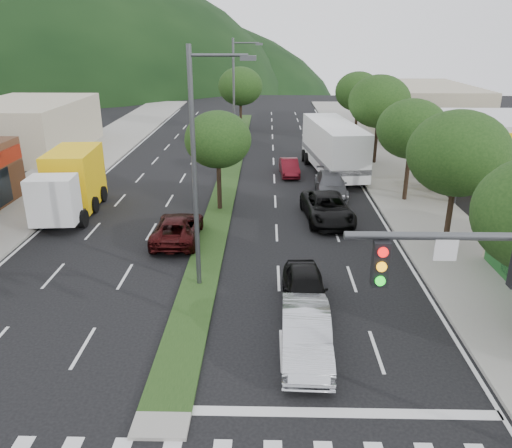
{
  "coord_description": "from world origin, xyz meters",
  "views": [
    {
      "loc": [
        2.93,
        -11.46,
        10.36
      ],
      "look_at": [
        2.43,
        10.98,
        1.76
      ],
      "focal_mm": 35.0,
      "sensor_mm": 36.0,
      "label": 1
    }
  ],
  "objects_px": {
    "tree_r_b": "(458,153)",
    "streetlight_mid": "(236,92)",
    "tree_med_near": "(218,140)",
    "motorhome": "(333,147)",
    "car_queue_c": "(289,167)",
    "car_queue_b": "(331,185)",
    "tree_r_c": "(412,129)",
    "tree_r_e": "(358,92)",
    "car_queue_d": "(327,208)",
    "tree_med_far": "(240,86)",
    "sedan_silver": "(306,334)",
    "car_queue_a": "(305,288)",
    "streetlight_near": "(199,161)",
    "tree_r_d": "(379,102)",
    "suv_maroon": "(178,228)",
    "box_truck": "(71,184)"
  },
  "relations": [
    {
      "from": "car_queue_d",
      "to": "motorhome",
      "type": "relative_size",
      "value": 0.52
    },
    {
      "from": "car_queue_b",
      "to": "tree_r_c",
      "type": "bearing_deg",
      "value": -12.46
    },
    {
      "from": "tree_r_b",
      "to": "car_queue_b",
      "type": "distance_m",
      "value": 11.23
    },
    {
      "from": "tree_r_e",
      "to": "car_queue_a",
      "type": "xyz_separation_m",
      "value": [
        -7.49,
        -33.52,
        -4.17
      ]
    },
    {
      "from": "tree_r_d",
      "to": "tree_med_far",
      "type": "distance_m",
      "value": 18.44
    },
    {
      "from": "tree_r_b",
      "to": "streetlight_near",
      "type": "bearing_deg",
      "value": -161.27
    },
    {
      "from": "tree_r_e",
      "to": "motorhome",
      "type": "bearing_deg",
      "value": -106.73
    },
    {
      "from": "streetlight_near",
      "to": "car_queue_d",
      "type": "xyz_separation_m",
      "value": [
        6.28,
        8.25,
        -4.81
      ]
    },
    {
      "from": "tree_r_b",
      "to": "streetlight_mid",
      "type": "distance_m",
      "value": 24.09
    },
    {
      "from": "tree_med_near",
      "to": "tree_med_far",
      "type": "bearing_deg",
      "value": 90.0
    },
    {
      "from": "car_queue_b",
      "to": "tree_r_d",
      "type": "bearing_deg",
      "value": 64.05
    },
    {
      "from": "tree_r_c",
      "to": "motorhome",
      "type": "xyz_separation_m",
      "value": [
        -3.92,
        6.96,
        -2.65
      ]
    },
    {
      "from": "sedan_silver",
      "to": "car_queue_d",
      "type": "bearing_deg",
      "value": 82.13
    },
    {
      "from": "box_truck",
      "to": "car_queue_b",
      "type": "bearing_deg",
      "value": -171.49
    },
    {
      "from": "streetlight_near",
      "to": "motorhome",
      "type": "relative_size",
      "value": 0.95
    },
    {
      "from": "car_queue_a",
      "to": "car_queue_c",
      "type": "bearing_deg",
      "value": 87.87
    },
    {
      "from": "car_queue_c",
      "to": "sedan_silver",
      "type": "bearing_deg",
      "value": -94.48
    },
    {
      "from": "tree_r_c",
      "to": "car_queue_a",
      "type": "height_order",
      "value": "tree_r_c"
    },
    {
      "from": "tree_r_c",
      "to": "car_queue_c",
      "type": "height_order",
      "value": "tree_r_c"
    },
    {
      "from": "tree_med_near",
      "to": "motorhome",
      "type": "height_order",
      "value": "tree_med_near"
    },
    {
      "from": "car_queue_c",
      "to": "box_truck",
      "type": "height_order",
      "value": "box_truck"
    },
    {
      "from": "box_truck",
      "to": "motorhome",
      "type": "distance_m",
      "value": 19.51
    },
    {
      "from": "sedan_silver",
      "to": "tree_r_d",
      "type": "bearing_deg",
      "value": 75.58
    },
    {
      "from": "streetlight_mid",
      "to": "car_queue_c",
      "type": "xyz_separation_m",
      "value": [
        4.46,
        -6.75,
        -4.95
      ]
    },
    {
      "from": "car_queue_b",
      "to": "box_truck",
      "type": "height_order",
      "value": "box_truck"
    },
    {
      "from": "tree_med_far",
      "to": "streetlight_mid",
      "type": "distance_m",
      "value": 11.02
    },
    {
      "from": "suv_maroon",
      "to": "box_truck",
      "type": "height_order",
      "value": "box_truck"
    },
    {
      "from": "tree_med_near",
      "to": "suv_maroon",
      "type": "relative_size",
      "value": 1.2
    },
    {
      "from": "tree_r_e",
      "to": "car_queue_d",
      "type": "bearing_deg",
      "value": -103.06
    },
    {
      "from": "tree_r_d",
      "to": "tree_r_e",
      "type": "height_order",
      "value": "tree_r_d"
    },
    {
      "from": "tree_r_b",
      "to": "box_truck",
      "type": "bearing_deg",
      "value": 165.24
    },
    {
      "from": "sedan_silver",
      "to": "car_queue_a",
      "type": "distance_m",
      "value": 3.4
    },
    {
      "from": "tree_r_e",
      "to": "streetlight_mid",
      "type": "bearing_deg",
      "value": -149.31
    },
    {
      "from": "tree_r_c",
      "to": "tree_r_d",
      "type": "distance_m",
      "value": 10.01
    },
    {
      "from": "box_truck",
      "to": "streetlight_near",
      "type": "bearing_deg",
      "value": 129.67
    },
    {
      "from": "streetlight_near",
      "to": "streetlight_mid",
      "type": "height_order",
      "value": "same"
    },
    {
      "from": "tree_r_e",
      "to": "tree_med_far",
      "type": "xyz_separation_m",
      "value": [
        -12.0,
        4.0,
        0.11
      ]
    },
    {
      "from": "tree_med_near",
      "to": "suv_maroon",
      "type": "height_order",
      "value": "tree_med_near"
    },
    {
      "from": "car_queue_c",
      "to": "streetlight_near",
      "type": "bearing_deg",
      "value": -107.35
    },
    {
      "from": "tree_med_far",
      "to": "sedan_silver",
      "type": "bearing_deg",
      "value": -83.98
    },
    {
      "from": "car_queue_c",
      "to": "tree_r_e",
      "type": "bearing_deg",
      "value": 58.33
    },
    {
      "from": "tree_med_far",
      "to": "sedan_silver",
      "type": "height_order",
      "value": "tree_med_far"
    },
    {
      "from": "tree_r_c",
      "to": "suv_maroon",
      "type": "xyz_separation_m",
      "value": [
        -13.78,
        -6.96,
        -4.05
      ]
    },
    {
      "from": "suv_maroon",
      "to": "car_queue_c",
      "type": "distance_m",
      "value": 14.7
    },
    {
      "from": "tree_med_far",
      "to": "tree_r_d",
      "type": "bearing_deg",
      "value": -49.4
    },
    {
      "from": "tree_r_e",
      "to": "car_queue_b",
      "type": "relative_size",
      "value": 1.33
    },
    {
      "from": "car_queue_d",
      "to": "motorhome",
      "type": "bearing_deg",
      "value": 76.44
    },
    {
      "from": "tree_r_d",
      "to": "car_queue_b",
      "type": "bearing_deg",
      "value": -118.3
    },
    {
      "from": "car_queue_a",
      "to": "streetlight_near",
      "type": "bearing_deg",
      "value": 158.83
    },
    {
      "from": "sedan_silver",
      "to": "streetlight_near",
      "type": "bearing_deg",
      "value": 131.36
    }
  ]
}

